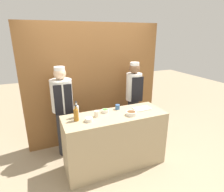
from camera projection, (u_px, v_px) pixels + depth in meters
ground_plane at (115, 164)px, 3.31m from camera, size 14.00×14.00×0.00m
cabinet_wall at (94, 84)px, 3.85m from camera, size 2.77×0.18×2.40m
counter at (115, 140)px, 3.16m from camera, size 1.68×0.61×0.95m
sauce_bowl_brown at (131, 113)px, 2.99m from camera, size 0.16×0.16×0.06m
sauce_bowl_white at (89, 119)px, 2.77m from camera, size 0.12×0.12×0.06m
sauce_bowl_green at (105, 111)px, 3.09m from camera, size 0.11×0.11×0.05m
cutting_board at (142, 109)px, 3.23m from camera, size 0.29×0.18×0.02m
bottle_amber at (76, 115)px, 2.77m from camera, size 0.07×0.07×0.25m
bottle_clear at (77, 111)px, 2.89m from camera, size 0.07×0.07×0.26m
cup_cream at (97, 114)px, 2.93m from camera, size 0.07×0.07×0.09m
cup_blue at (118, 107)px, 3.22m from camera, size 0.08×0.08×0.08m
chef_left at (63, 109)px, 3.35m from camera, size 0.37×0.37×1.67m
chef_right at (133, 98)px, 3.88m from camera, size 0.31×0.31×1.66m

